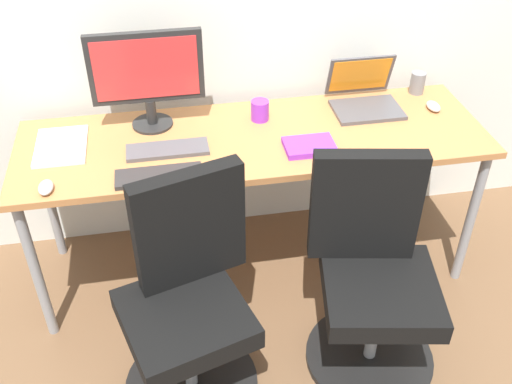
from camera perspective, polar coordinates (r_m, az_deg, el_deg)
The scene contains 14 objects.
ground_plane at distance 3.06m, azimuth -0.17°, elevation -6.83°, with size 5.28×5.28×0.00m, color brown.
desk at distance 2.62m, azimuth -0.20°, elevation 4.17°, with size 2.03×0.63×0.76m.
office_chair_left at distance 2.31m, azimuth -6.49°, elevation -10.58°, with size 0.55×0.55×0.94m.
office_chair_right at distance 2.43m, azimuth 11.07°, elevation -8.14°, with size 0.54×0.54×0.94m.
desktop_monitor at distance 2.60m, azimuth -10.40°, elevation 11.07°, with size 0.48×0.18×0.43m.
open_laptop at distance 2.85m, azimuth 10.29°, elevation 9.07°, with size 0.31×0.29×0.22m.
keyboard_by_monitor at distance 2.36m, azimuth -9.24°, elevation 1.55°, with size 0.34×0.12×0.02m, color #2D2D2D.
keyboard_by_laptop at distance 2.51m, azimuth -8.44°, elevation 4.02°, with size 0.34×0.12×0.02m, color #515156.
mouse_by_monitor at distance 2.91m, azimuth 16.58°, elevation 7.85°, with size 0.06×0.10×0.03m, color #B7B7B7.
mouse_by_laptop at distance 2.39m, azimuth -19.44°, elevation 0.42°, with size 0.06×0.10×0.03m, color #B7B7B7.
coffee_mug at distance 2.69m, azimuth 0.38°, elevation 7.80°, with size 0.08×0.08×0.09m, color purple.
pen_cup at distance 3.02m, azimuth 15.17°, elevation 10.03°, with size 0.07×0.07×0.10m, color slate.
notebook at distance 2.51m, azimuth 5.13°, elevation 4.38°, with size 0.21×0.15×0.03m, color purple.
paper_pile at distance 2.64m, azimuth -18.12°, elevation 4.20°, with size 0.21×0.30×0.01m, color white.
Camera 1 is at (-0.39, -2.17, 2.12)m, focal length 41.88 mm.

